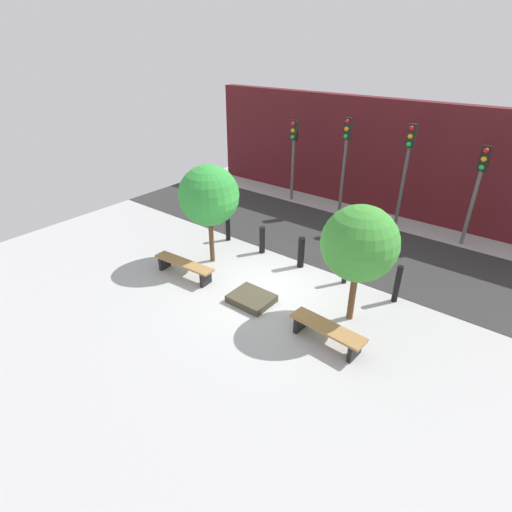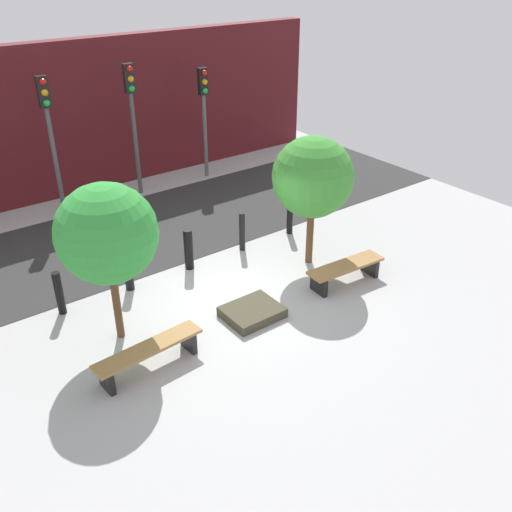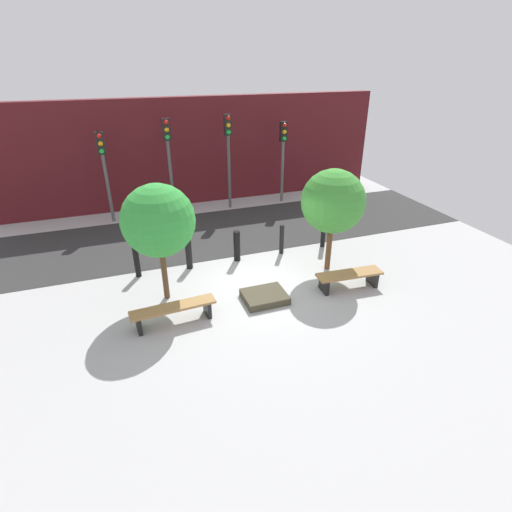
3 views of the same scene
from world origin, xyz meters
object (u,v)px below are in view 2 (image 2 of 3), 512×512
Objects in this scene: tree_behind_right_bench at (313,177)px; bollard_left at (128,271)px; bench_right at (346,270)px; traffic_light_mid_east at (132,107)px; bollard_center at (189,249)px; planter_bed at (252,312)px; bollard_far_right at (290,214)px; bench_left at (149,353)px; bollard_right at (242,231)px; traffic_light_mid_west at (49,122)px; bollard_far_left at (59,293)px; traffic_light_east at (204,103)px; tree_behind_left_bench at (107,234)px.

bollard_left is at bearing 159.88° from tree_behind_right_bench.
bollard_left is at bearing 149.92° from bench_right.
traffic_light_mid_east is at bearing 101.18° from tree_behind_right_bench.
traffic_light_mid_east reaches higher than bollard_center.
bollard_far_right reaches higher than planter_bed.
bollard_left is 0.84× the size of bollard_far_right.
tree_behind_right_bench is at bearing -30.80° from bollard_center.
bench_right is at bearing -4.83° from planter_bed.
bollard_center is at bearing 43.73° from bench_left.
bollard_center is 2.97m from bollard_far_right.
bollard_right is (1.49, 2.39, 0.39)m from planter_bed.
bollard_far_right is at bearing 0.00° from bollard_center.
traffic_light_mid_west is at bearing 99.32° from planter_bed.
traffic_light_mid_west is (-4.13, 4.69, 2.00)m from bollard_far_right.
bollard_far_left is at bearing -131.38° from traffic_light_mid_east.
traffic_light_east is (2.32, -0.00, -0.24)m from traffic_light_mid_east.
tree_behind_right_bench reaches higher than bollard_right.
traffic_light_mid_west reaches higher than bollard_right.
bench_left is at bearing -146.07° from bollard_right.
traffic_light_mid_east reaches higher than traffic_light_east.
tree_behind_right_bench is at bearing 93.86° from bench_right.
bollard_center reaches higher than bench_left.
traffic_light_east is (4.97, 4.69, 1.86)m from bollard_left.
bollard_far_right is at bearing 22.05° from bench_left.
traffic_light_mid_east is 2.34m from traffic_light_east.
traffic_light_mid_west is at bearing 131.38° from bollard_far_right.
bollard_right is (3.85, 1.41, -1.67)m from tree_behind_left_bench.
planter_bed is 3.83m from bollard_far_left.
traffic_light_east reaches higher than tree_behind_right_bench.
planter_bed is 7.59m from traffic_light_mid_east.
bollard_far_left reaches higher than bench_right.
traffic_light_mid_west is at bearing 78.82° from tree_behind_left_bench.
traffic_light_mid_west is at bearing 120.05° from tree_behind_right_bench.
bench_left is at bearing -108.81° from bollard_left.
planter_bed is 0.30× the size of traffic_light_mid_west.
tree_behind_right_bench reaches higher than bollard_far_left.
tree_behind_right_bench is 4.42m from bollard_left.
traffic_light_east is (1.12, 6.10, 0.23)m from tree_behind_right_bench.
bollard_center is 0.91× the size of bollard_far_right.
bollard_right is at bearing 58.17° from planter_bed.
bench_right is at bearing -64.14° from traffic_light_mid_west.
traffic_light_mid_west is at bearing 119.44° from bollard_right.
bollard_right reaches higher than bollard_far_left.
tree_behind_right_bench reaches higher than bollard_center.
bollard_center is at bearing 136.27° from bench_right.
bollard_right reaches higher than bench_left.
tree_behind_left_bench is at bearing 86.14° from bench_left.
bollard_center is at bearing -103.92° from traffic_light_mid_east.
bollard_left is at bearing 57.97° from tree_behind_left_bench.
bollard_far_right is at bearing 0.00° from bollard_far_left.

